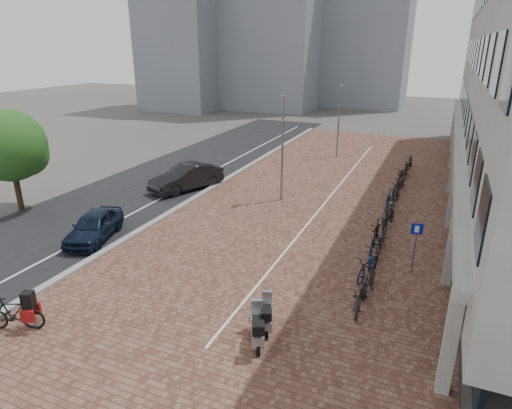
% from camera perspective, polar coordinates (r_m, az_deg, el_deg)
% --- Properties ---
extents(ground, '(140.00, 140.00, 0.00)m').
position_cam_1_polar(ground, '(17.07, -8.11, -10.56)').
color(ground, '#474442').
rests_on(ground, ground).
extents(plaza_brick, '(14.50, 42.00, 0.04)m').
position_cam_1_polar(plaza_brick, '(26.55, 9.11, 0.92)').
color(plaza_brick, brown).
rests_on(plaza_brick, ground).
extents(street_asphalt, '(8.00, 50.00, 0.03)m').
position_cam_1_polar(street_asphalt, '(30.91, -11.03, 3.57)').
color(street_asphalt, black).
rests_on(street_asphalt, ground).
extents(curb, '(0.35, 42.00, 0.14)m').
position_cam_1_polar(curb, '(28.95, -4.60, 2.87)').
color(curb, gray).
rests_on(curb, ground).
extents(lane_line, '(0.12, 44.00, 0.00)m').
position_cam_1_polar(lane_line, '(29.86, -7.84, 3.20)').
color(lane_line, white).
rests_on(lane_line, street_asphalt).
extents(parking_line, '(0.10, 30.00, 0.00)m').
position_cam_1_polar(parking_line, '(26.50, 9.53, 0.91)').
color(parking_line, white).
rests_on(parking_line, plaza_brick).
extents(bg_towers, '(33.00, 23.00, 32.00)m').
position_cam_1_polar(bg_towers, '(65.45, 3.63, 24.85)').
color(bg_towers, gray).
rests_on(bg_towers, ground).
extents(car_navy, '(2.67, 4.23, 1.34)m').
position_cam_1_polar(car_navy, '(21.82, -20.37, -2.64)').
color(car_navy, black).
rests_on(car_navy, ground).
extents(car_dark, '(3.38, 5.08, 1.58)m').
position_cam_1_polar(car_dark, '(27.81, -9.07, 3.51)').
color(car_dark, black).
rests_on(car_dark, ground).
extents(hero_bike, '(2.00, 1.27, 1.37)m').
position_cam_1_polar(hero_bike, '(16.31, -29.04, -12.28)').
color(hero_bike, black).
rests_on(hero_bike, ground).
extents(shoes, '(0.33, 0.28, 0.08)m').
position_cam_1_polar(shoes, '(17.58, -30.00, -12.23)').
color(shoes, black).
rests_on(shoes, ground).
extents(scooter_front, '(1.00, 1.61, 1.06)m').
position_cam_1_polar(scooter_front, '(14.47, 1.43, -14.05)').
color(scooter_front, '#98989D').
rests_on(scooter_front, ground).
extents(scooter_back, '(1.20, 1.75, 1.16)m').
position_cam_1_polar(scooter_back, '(13.85, 0.17, -15.56)').
color(scooter_back, '#A2A1A6').
rests_on(scooter_back, ground).
extents(parking_sign, '(0.45, 0.13, 2.14)m').
position_cam_1_polar(parking_sign, '(18.33, 20.07, -4.45)').
color(parking_sign, slate).
rests_on(parking_sign, ground).
extents(lamp_near, '(0.12, 0.12, 5.99)m').
position_cam_1_polar(lamp_near, '(25.01, 3.44, 7.06)').
color(lamp_near, slate).
rests_on(lamp_near, ground).
extents(lamp_far, '(0.12, 0.12, 5.66)m').
position_cam_1_polar(lamp_far, '(35.89, 10.71, 10.52)').
color(lamp_far, slate).
rests_on(lamp_far, ground).
extents(street_tree, '(3.81, 3.81, 5.54)m').
position_cam_1_polar(street_tree, '(26.62, -29.17, 6.51)').
color(street_tree, '#382619').
rests_on(street_tree, ground).
extents(bike_row, '(1.17, 21.44, 1.05)m').
position_cam_1_polar(bike_row, '(24.52, 17.24, -0.14)').
color(bike_row, black).
rests_on(bike_row, ground).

